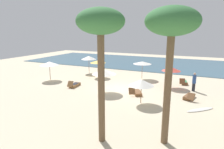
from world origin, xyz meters
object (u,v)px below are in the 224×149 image
(lounger_1, at_px, (137,93))
(palm_0, at_px, (172,27))
(umbrella_3, at_px, (89,58))
(lounger_0, at_px, (189,97))
(surfboard, at_px, (200,110))
(person_0, at_px, (194,82))
(lounger_3, at_px, (184,82))
(umbrella_6, at_px, (98,62))
(umbrella_0, at_px, (171,69))
(umbrella_1, at_px, (141,83))
(umbrella_4, at_px, (49,63))
(lounger_2, at_px, (74,85))
(palm_3, at_px, (101,28))
(umbrella_7, at_px, (142,63))
(umbrella_2, at_px, (104,72))

(lounger_1, relative_size, palm_0, 0.25)
(palm_0, bearing_deg, umbrella_3, 133.48)
(umbrella_3, relative_size, lounger_0, 1.31)
(umbrella_3, relative_size, surfboard, 1.14)
(person_0, bearing_deg, lounger_3, 113.91)
(umbrella_6, bearing_deg, surfboard, -27.56)
(umbrella_0, height_order, umbrella_1, umbrella_0)
(lounger_1, relative_size, surfboard, 0.86)
(umbrella_0, height_order, surfboard, umbrella_0)
(lounger_1, xyz_separation_m, palm_0, (3.68, -6.98, 5.77))
(umbrella_4, bearing_deg, lounger_2, -16.01)
(lounger_0, height_order, palm_3, palm_3)
(umbrella_4, height_order, lounger_3, umbrella_4)
(lounger_0, distance_m, palm_0, 9.69)
(umbrella_7, height_order, lounger_3, umbrella_7)
(umbrella_2, bearing_deg, lounger_3, 42.25)
(umbrella_1, height_order, palm_0, palm_0)
(lounger_3, bearing_deg, umbrella_2, -137.75)
(umbrella_7, relative_size, lounger_1, 1.25)
(lounger_1, distance_m, lounger_3, 6.73)
(umbrella_1, distance_m, umbrella_6, 10.10)
(umbrella_1, distance_m, lounger_0, 4.72)
(umbrella_7, relative_size, lounger_0, 1.22)
(umbrella_3, xyz_separation_m, umbrella_7, (7.70, -0.26, -0.14))
(umbrella_0, relative_size, palm_0, 0.31)
(lounger_1, xyz_separation_m, surfboard, (5.40, -1.55, -0.13))
(person_0, relative_size, palm_0, 0.27)
(umbrella_0, xyz_separation_m, lounger_0, (2.03, -3.07, -1.73))
(umbrella_3, distance_m, umbrella_7, 7.71)
(umbrella_6, bearing_deg, person_0, -7.46)
(lounger_3, xyz_separation_m, palm_3, (-3.08, -13.80, 5.72))
(lounger_3, height_order, surfboard, lounger_3)
(umbrella_1, bearing_deg, palm_3, -93.22)
(umbrella_6, relative_size, person_0, 1.15)
(palm_3, relative_size, surfboard, 3.33)
(umbrella_7, bearing_deg, person_0, -25.26)
(lounger_0, bearing_deg, palm_0, -96.01)
(umbrella_3, distance_m, palm_0, 18.73)
(umbrella_0, xyz_separation_m, person_0, (2.28, -0.59, -0.98))
(lounger_1, xyz_separation_m, lounger_3, (3.68, 5.63, 0.01))
(umbrella_6, bearing_deg, umbrella_0, -5.66)
(umbrella_6, height_order, umbrella_7, umbrella_7)
(umbrella_3, distance_m, lounger_1, 11.12)
(surfboard, bearing_deg, umbrella_2, 173.19)
(surfboard, bearing_deg, umbrella_0, 118.65)
(lounger_1, bearing_deg, umbrella_7, 101.50)
(umbrella_2, height_order, umbrella_4, umbrella_4)
(lounger_1, bearing_deg, surfboard, -16.03)
(lounger_0, bearing_deg, lounger_3, 99.47)
(umbrella_3, xyz_separation_m, palm_0, (12.61, -13.30, 3.82))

